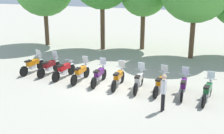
# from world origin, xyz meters

# --- Properties ---
(ground_plane) EXTENTS (80.00, 80.00, 0.00)m
(ground_plane) POSITION_xyz_m (0.00, 0.00, 0.00)
(ground_plane) COLOR #ADA899
(motorcycle_0) EXTENTS (0.65, 2.19, 1.37)m
(motorcycle_0) POSITION_xyz_m (-5.26, 0.45, 0.52)
(motorcycle_0) COLOR black
(motorcycle_0) RESTS_ON ground_plane
(motorcycle_1) EXTENTS (0.64, 2.19, 1.37)m
(motorcycle_1) POSITION_xyz_m (-4.09, 0.47, 0.52)
(motorcycle_1) COLOR black
(motorcycle_1) RESTS_ON ground_plane
(motorcycle_2) EXTENTS (0.68, 2.18, 0.99)m
(motorcycle_2) POSITION_xyz_m (-2.92, 0.21, 0.50)
(motorcycle_2) COLOR black
(motorcycle_2) RESTS_ON ground_plane
(motorcycle_3) EXTENTS (0.62, 2.19, 1.37)m
(motorcycle_3) POSITION_xyz_m (-1.75, 0.04, 0.52)
(motorcycle_3) COLOR black
(motorcycle_3) RESTS_ON ground_plane
(motorcycle_4) EXTENTS (0.62, 2.19, 1.37)m
(motorcycle_4) POSITION_xyz_m (-0.59, -0.01, 0.52)
(motorcycle_4) COLOR black
(motorcycle_4) RESTS_ON ground_plane
(motorcycle_5) EXTENTS (0.62, 2.19, 1.37)m
(motorcycle_5) POSITION_xyz_m (0.58, -0.10, 0.52)
(motorcycle_5) COLOR black
(motorcycle_5) RESTS_ON ground_plane
(motorcycle_6) EXTENTS (0.62, 2.19, 1.37)m
(motorcycle_6) POSITION_xyz_m (1.75, -0.16, 0.52)
(motorcycle_6) COLOR black
(motorcycle_6) RESTS_ON ground_plane
(motorcycle_7) EXTENTS (0.63, 2.19, 1.37)m
(motorcycle_7) POSITION_xyz_m (2.92, -0.22, 0.52)
(motorcycle_7) COLOR black
(motorcycle_7) RESTS_ON ground_plane
(motorcycle_8) EXTENTS (0.62, 2.19, 1.37)m
(motorcycle_8) POSITION_xyz_m (4.09, -0.20, 0.52)
(motorcycle_8) COLOR black
(motorcycle_8) RESTS_ON ground_plane
(motorcycle_9) EXTENTS (0.68, 2.18, 1.37)m
(motorcycle_9) POSITION_xyz_m (5.26, -0.51, 0.52)
(motorcycle_9) COLOR black
(motorcycle_9) RESTS_ON ground_plane
(person_0) EXTENTS (0.27, 0.41, 1.73)m
(person_0) POSITION_xyz_m (3.44, -2.34, 1.02)
(person_0) COLOR black
(person_0) RESTS_ON ground_plane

